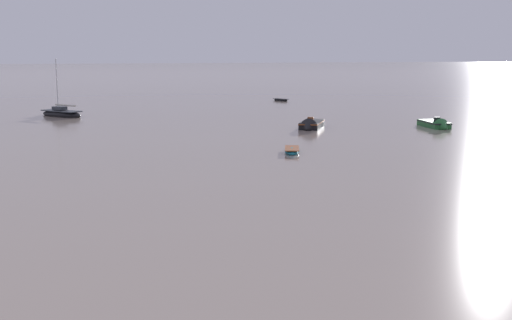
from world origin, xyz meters
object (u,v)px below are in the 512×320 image
Objects in this scene: rowboat_moored_0 at (292,151)px; motorboat_moored_3 at (310,126)px; motorboat_moored_0 at (437,126)px; rowboat_moored_2 at (281,100)px; sailboat_moored_0 at (62,114)px.

rowboat_moored_0 is 0.60× the size of motorboat_moored_3.
motorboat_moored_0 is at bearing 138.56° from rowboat_moored_0.
rowboat_moored_2 is 36.93m from motorboat_moored_3.
motorboat_moored_0 is 39.01m from rowboat_moored_2.
motorboat_moored_3 is at bearing -97.69° from motorboat_moored_0.
sailboat_moored_0 is at bearing -88.61° from rowboat_moored_2.
rowboat_moored_2 is at bearing -168.91° from motorboat_moored_0.
sailboat_moored_0 is 2.34× the size of rowboat_moored_2.
rowboat_moored_0 is 52.32m from rowboat_moored_2.
motorboat_moored_0 is 22.42m from rowboat_moored_0.
motorboat_moored_3 is at bearing -38.14° from rowboat_moored_2.
motorboat_moored_0 is at bearing -18.77° from rowboat_moored_2.
rowboat_moored_0 is 15.64m from motorboat_moored_3.
rowboat_moored_2 is (14.34, 50.31, -0.01)m from rowboat_moored_0.
sailboat_moored_0 is 1.27× the size of motorboat_moored_3.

